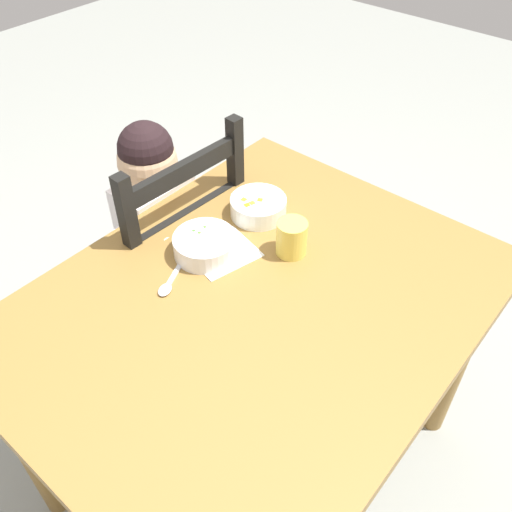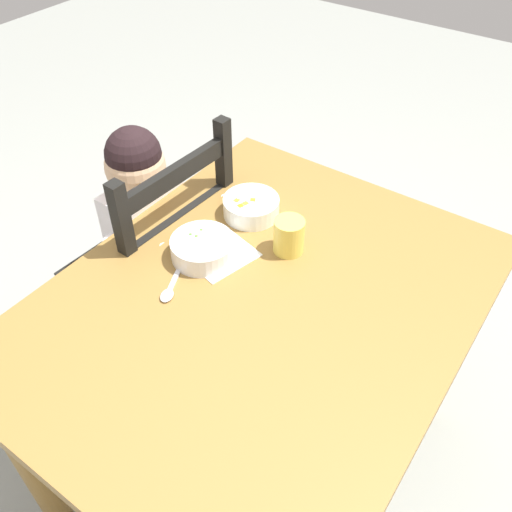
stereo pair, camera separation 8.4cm
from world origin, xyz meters
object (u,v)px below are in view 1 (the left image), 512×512
bowl_of_peas (205,245)px  drinking_cup (292,238)px  child_figure (163,224)px  dining_chair (167,265)px  dining_table (256,332)px  spoon (168,284)px  bowl_of_carrots (258,206)px

bowl_of_peas → drinking_cup: size_ratio=1.71×
child_figure → drinking_cup: (0.04, -0.45, 0.17)m
dining_chair → dining_table: bearing=-105.7°
dining_table → dining_chair: (0.14, 0.50, -0.18)m
child_figure → spoon: 0.41m
dining_table → child_figure: size_ratio=1.17×
dining_table → drinking_cup: bearing=11.6°
dining_table → bowl_of_carrots: bearing=39.0°
dining_table → bowl_of_carrots: bowl_of_carrots is taller
dining_chair → bowl_of_carrots: 0.45m
dining_table → bowl_of_carrots: (0.25, 0.20, 0.15)m
spoon → bowl_of_carrots: bearing=1.9°
child_figure → bowl_of_carrots: (0.10, -0.29, 0.15)m
bowl_of_peas → dining_chair: bearing=71.2°
dining_chair → drinking_cup: size_ratio=10.48×
spoon → dining_table: bearing=-61.7°
dining_chair → bowl_of_carrots: size_ratio=6.40×
dining_table → dining_chair: size_ratio=1.17×
bowl_of_peas → child_figure: bearing=70.4°
drinking_cup → spoon: bearing=152.1°
dining_table → child_figure: 0.51m
dining_chair → child_figure: 0.17m
bowl_of_peas → drinking_cup: 0.22m
bowl_of_peas → drinking_cup: (0.14, -0.16, 0.02)m
spoon → dining_chair: bearing=52.2°
child_figure → bowl_of_carrots: bearing=-70.4°
spoon → drinking_cup: 0.32m
spoon → child_figure: bearing=51.3°
dining_table → drinking_cup: (0.18, 0.04, 0.17)m
dining_chair → bowl_of_peas: (-0.10, -0.30, 0.33)m
child_figure → bowl_of_carrots: 0.34m
bowl_of_peas → dining_table: bearing=-100.9°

